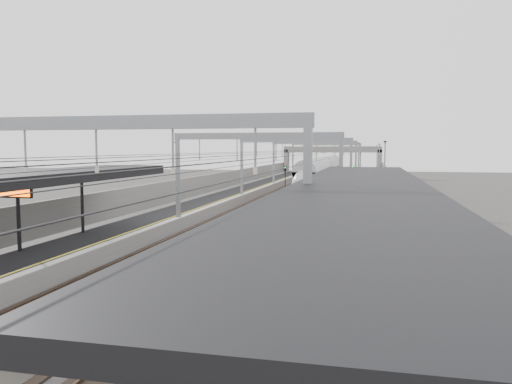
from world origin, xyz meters
The scene contains 14 objects.
ground centered at (0.00, 0.00, 0.00)m, with size 260.00×260.00×0.00m, color #383533.
platform_left centered at (-8.00, 45.00, 0.50)m, with size 4.00×120.00×1.00m, color black.
platform_right centered at (8.00, 45.00, 0.50)m, with size 4.00×120.00×1.00m, color black.
tracks centered at (0.00, 45.00, 0.05)m, with size 11.40×140.00×0.20m.
overhead_line centered at (0.00, 51.62, 6.14)m, with size 13.00×140.00×6.60m.
canopy_right centered at (8.03, 2.99, 5.09)m, with size 4.40×30.00×4.24m.
overbridge centered at (0.00, 100.00, 5.31)m, with size 22.00×2.20×6.90m.
wall_left centered at (-11.20, 45.00, 1.60)m, with size 0.30×120.00×3.20m, color slate.
wall_right centered at (11.20, 45.00, 1.60)m, with size 0.30×120.00×3.20m, color slate.
train centered at (1.50, 58.29, 2.03)m, with size 2.61×47.61×4.14m.
bench centered at (7.46, 7.13, 1.51)m, with size 0.63×1.69×0.85m.
signal_green centered at (-5.20, 66.51, 2.42)m, with size 0.32×0.32×3.48m.
signal_red_near centered at (3.20, 70.02, 2.42)m, with size 0.32×0.32×3.48m.
signal_red_far centered at (5.40, 74.80, 2.42)m, with size 0.32×0.32×3.48m.
Camera 1 is at (8.31, -14.63, 6.41)m, focal length 35.00 mm.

